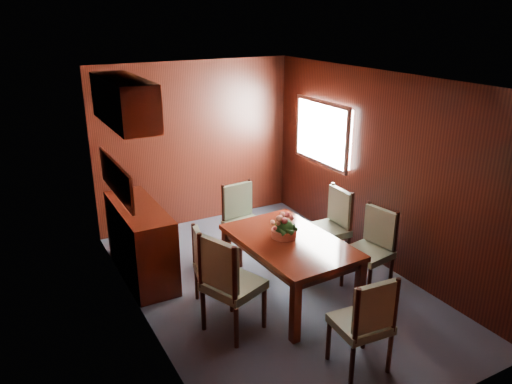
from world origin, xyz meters
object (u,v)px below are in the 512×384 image
chair_left_near (228,280)px  flower_centerpiece (284,225)px  sideboard (141,241)px  chair_right_near (373,244)px  chair_head (366,320)px  dining_table (290,248)px

chair_left_near → flower_centerpiece: 0.98m
sideboard → chair_right_near: bearing=-34.2°
chair_head → flower_centerpiece: size_ratio=3.21×
dining_table → chair_head: size_ratio=1.62×
dining_table → chair_right_near: bearing=-17.7°
sideboard → flower_centerpiece: flower_centerpiece is taller
sideboard → flower_centerpiece: 1.79m
sideboard → chair_right_near: chair_right_near is taller
flower_centerpiece → chair_left_near: bearing=-156.7°
chair_right_near → sideboard: bearing=46.5°
sideboard → chair_head: bearing=-65.1°
sideboard → chair_head: (1.22, -2.64, 0.08)m
chair_head → sideboard: bearing=119.4°
chair_left_near → chair_right_near: chair_left_near is taller
chair_right_near → chair_head: bearing=127.4°
chair_right_near → flower_centerpiece: size_ratio=3.24×
sideboard → chair_left_near: size_ratio=1.30×
sideboard → chair_head: 2.91m
chair_left_near → flower_centerpiece: bearing=91.8°
flower_centerpiece → chair_right_near: bearing=-20.0°
chair_right_near → flower_centerpiece: (-0.98, 0.36, 0.32)m
sideboard → chair_left_near: (0.42, -1.55, 0.15)m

